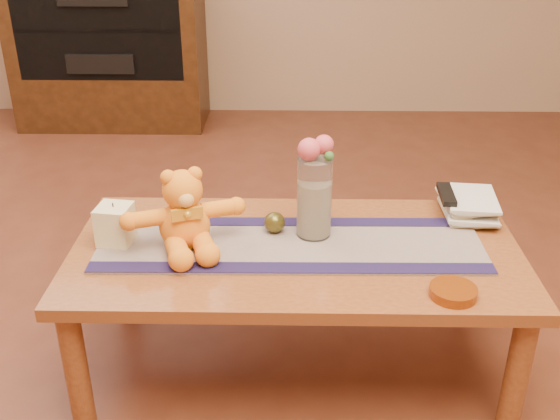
{
  "coord_description": "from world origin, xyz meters",
  "views": [
    {
      "loc": [
        -0.02,
        -1.78,
        1.48
      ],
      "look_at": [
        -0.05,
        0.0,
        0.58
      ],
      "focal_mm": 42.2,
      "sensor_mm": 36.0,
      "label": 1
    }
  ],
  "objects_px": {
    "glass_vase": "(314,197)",
    "tv_remote": "(446,194)",
    "teddy_bear": "(184,209)",
    "pillar_candle": "(115,224)",
    "amber_dish": "(453,292)",
    "bronze_ball": "(275,222)",
    "book_bottom": "(444,213)"
  },
  "relations": [
    {
      "from": "teddy_bear",
      "to": "bronze_ball",
      "type": "xyz_separation_m",
      "value": [
        0.28,
        0.09,
        -0.09
      ]
    },
    {
      "from": "teddy_bear",
      "to": "glass_vase",
      "type": "height_order",
      "value": "glass_vase"
    },
    {
      "from": "bronze_ball",
      "to": "pillar_candle",
      "type": "bearing_deg",
      "value": -171.74
    },
    {
      "from": "book_bottom",
      "to": "bronze_ball",
      "type": "bearing_deg",
      "value": -166.32
    },
    {
      "from": "pillar_candle",
      "to": "book_bottom",
      "type": "xyz_separation_m",
      "value": [
        1.07,
        0.21,
        -0.06
      ]
    },
    {
      "from": "book_bottom",
      "to": "amber_dish",
      "type": "relative_size",
      "value": 1.7
    },
    {
      "from": "teddy_bear",
      "to": "amber_dish",
      "type": "distance_m",
      "value": 0.83
    },
    {
      "from": "glass_vase",
      "to": "tv_remote",
      "type": "height_order",
      "value": "glass_vase"
    },
    {
      "from": "amber_dish",
      "to": "teddy_bear",
      "type": "bearing_deg",
      "value": 161.27
    },
    {
      "from": "teddy_bear",
      "to": "tv_remote",
      "type": "relative_size",
      "value": 2.24
    },
    {
      "from": "amber_dish",
      "to": "bronze_ball",
      "type": "bearing_deg",
      "value": 145.11
    },
    {
      "from": "glass_vase",
      "to": "amber_dish",
      "type": "distance_m",
      "value": 0.52
    },
    {
      "from": "bronze_ball",
      "to": "teddy_bear",
      "type": "bearing_deg",
      "value": -162.65
    },
    {
      "from": "book_bottom",
      "to": "glass_vase",
      "type": "bearing_deg",
      "value": -161.22
    },
    {
      "from": "book_bottom",
      "to": "amber_dish",
      "type": "distance_m",
      "value": 0.5
    },
    {
      "from": "bronze_ball",
      "to": "book_bottom",
      "type": "distance_m",
      "value": 0.59
    },
    {
      "from": "pillar_candle",
      "to": "bronze_ball",
      "type": "bearing_deg",
      "value": 8.26
    },
    {
      "from": "tv_remote",
      "to": "amber_dish",
      "type": "distance_m",
      "value": 0.49
    },
    {
      "from": "teddy_bear",
      "to": "pillar_candle",
      "type": "relative_size",
      "value": 2.95
    },
    {
      "from": "bronze_ball",
      "to": "amber_dish",
      "type": "relative_size",
      "value": 0.52
    },
    {
      "from": "bronze_ball",
      "to": "amber_dish",
      "type": "bearing_deg",
      "value": -34.89
    },
    {
      "from": "pillar_candle",
      "to": "glass_vase",
      "type": "relative_size",
      "value": 0.47
    },
    {
      "from": "book_bottom",
      "to": "tv_remote",
      "type": "height_order",
      "value": "tv_remote"
    },
    {
      "from": "amber_dish",
      "to": "glass_vase",
      "type": "bearing_deg",
      "value": 138.13
    },
    {
      "from": "tv_remote",
      "to": "amber_dish",
      "type": "bearing_deg",
      "value": -95.82
    },
    {
      "from": "teddy_bear",
      "to": "pillar_candle",
      "type": "distance_m",
      "value": 0.23
    },
    {
      "from": "teddy_bear",
      "to": "pillar_candle",
      "type": "xyz_separation_m",
      "value": [
        -0.22,
        0.01,
        -0.06
      ]
    },
    {
      "from": "book_bottom",
      "to": "tv_remote",
      "type": "distance_m",
      "value": 0.08
    },
    {
      "from": "glass_vase",
      "to": "bronze_ball",
      "type": "distance_m",
      "value": 0.16
    },
    {
      "from": "glass_vase",
      "to": "tv_remote",
      "type": "relative_size",
      "value": 1.62
    },
    {
      "from": "teddy_bear",
      "to": "amber_dish",
      "type": "bearing_deg",
      "value": -38.0
    },
    {
      "from": "bronze_ball",
      "to": "tv_remote",
      "type": "height_order",
      "value": "tv_remote"
    }
  ]
}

